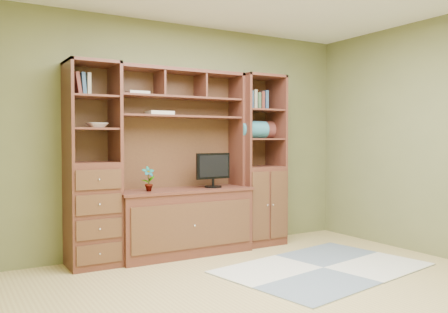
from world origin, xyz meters
TOP-DOWN VIEW (x-y plane):
  - room at (0.00, 0.00)m, footprint 4.60×4.10m
  - center_hutch at (-0.08, 1.73)m, footprint 1.54×0.53m
  - left_tower at (-1.08, 1.77)m, footprint 0.50×0.45m
  - right_tower at (0.95, 1.77)m, footprint 0.55×0.45m
  - rug at (0.85, 0.51)m, footprint 2.16×1.63m
  - monitor at (0.27, 1.70)m, footprint 0.46×0.23m
  - orchid at (-0.51, 1.70)m, footprint 0.14×0.09m
  - magazines at (-0.33, 1.82)m, footprint 0.27×0.20m
  - bowl at (-1.02, 1.77)m, footprint 0.21×0.21m
  - blanket_teal at (0.82, 1.73)m, footprint 0.36×0.21m
  - blanket_red at (1.11, 1.85)m, footprint 0.39×0.22m

SIDE VIEW (x-z plane):
  - rug at x=0.85m, z-range 0.00..0.01m
  - orchid at x=-0.51m, z-range 0.73..0.99m
  - monitor at x=0.27m, z-range 0.73..1.27m
  - center_hutch at x=-0.08m, z-range 0.00..2.05m
  - left_tower at x=-1.08m, z-range 0.00..2.05m
  - right_tower at x=0.95m, z-range 0.00..2.05m
  - room at x=0.00m, z-range -0.02..2.62m
  - blanket_teal at x=0.82m, z-range 1.29..1.50m
  - blanket_red at x=1.11m, z-range 1.29..1.51m
  - bowl at x=-1.02m, z-range 1.39..1.44m
  - magazines at x=-0.33m, z-range 1.54..1.58m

